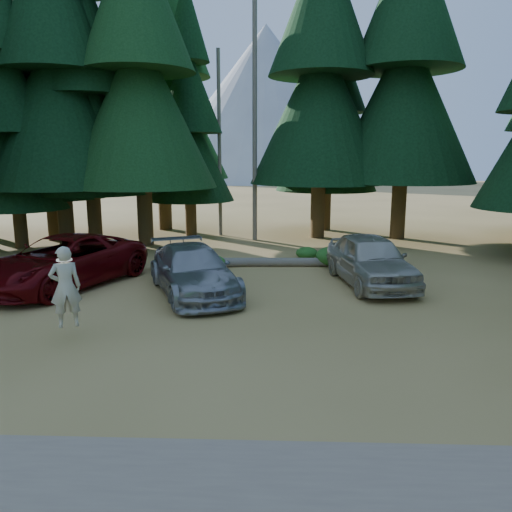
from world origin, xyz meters
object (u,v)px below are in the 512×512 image
object	(u,v)px
silver_minivan_center	(193,271)
log_mid	(233,261)
red_pickup	(63,262)
log_right	(287,262)
log_left	(210,263)
silver_minivan_right	(370,259)
frisbee_player	(65,287)

from	to	relation	value
silver_minivan_center	log_mid	bearing A→B (deg)	55.45
red_pickup	log_right	xyz separation A→B (m)	(7.71, 3.48, -0.70)
log_left	log_mid	xyz separation A→B (m)	(0.88, 0.59, -0.03)
silver_minivan_center	log_left	xyz separation A→B (m)	(0.05, 3.90, -0.61)
log_left	log_right	distance (m)	3.08
red_pickup	silver_minivan_center	world-z (taller)	red_pickup
log_right	silver_minivan_center	bearing A→B (deg)	-128.17
red_pickup	log_right	distance (m)	8.49
red_pickup	silver_minivan_right	xyz separation A→B (m)	(10.55, 0.70, 0.01)
log_mid	log_right	world-z (taller)	log_right
silver_minivan_center	frisbee_player	world-z (taller)	frisbee_player
silver_minivan_right	red_pickup	bearing A→B (deg)	174.65
red_pickup	log_mid	xyz separation A→B (m)	(5.53, 3.72, -0.74)
log_mid	red_pickup	bearing A→B (deg)	-135.62
red_pickup	log_mid	size ratio (longest dim) A/B	1.93
silver_minivan_right	log_left	world-z (taller)	silver_minivan_right
log_left	silver_minivan_right	bearing A→B (deg)	-33.80
silver_minivan_center	silver_minivan_right	bearing A→B (deg)	-8.90
silver_minivan_center	red_pickup	bearing A→B (deg)	147.54
red_pickup	silver_minivan_center	size ratio (longest dim) A/B	1.17
log_mid	frisbee_player	bearing A→B (deg)	-100.46
silver_minivan_center	frisbee_player	xyz separation A→B (m)	(-2.39, -4.18, 0.55)
red_pickup	log_mid	bearing A→B (deg)	56.54
frisbee_player	log_mid	size ratio (longest dim) A/B	0.62
frisbee_player	log_right	size ratio (longest dim) A/B	0.37
frisbee_player	silver_minivan_right	bearing A→B (deg)	-170.61
silver_minivan_center	log_right	world-z (taller)	silver_minivan_center
frisbee_player	log_mid	bearing A→B (deg)	-135.72
silver_minivan_right	log_left	distance (m)	6.41
silver_minivan_center	silver_minivan_right	size ratio (longest dim) A/B	1.03
log_left	silver_minivan_center	bearing A→B (deg)	-102.24
log_mid	silver_minivan_right	bearing A→B (deg)	-20.54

